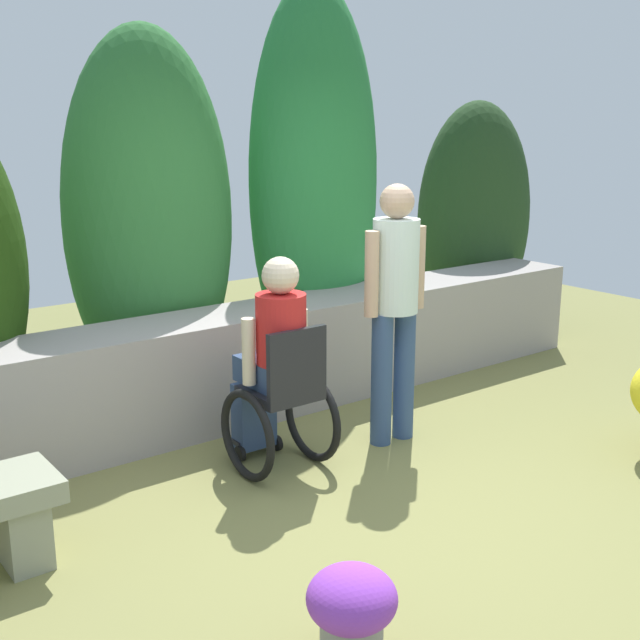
{
  "coord_description": "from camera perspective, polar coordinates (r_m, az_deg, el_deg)",
  "views": [
    {
      "loc": [
        -2.62,
        -2.99,
        2.11
      ],
      "look_at": [
        0.37,
        0.97,
        0.85
      ],
      "focal_mm": 44.99,
      "sensor_mm": 36.0,
      "label": 1
    }
  ],
  "objects": [
    {
      "name": "person_in_wheelchair",
      "position": [
        4.84,
        -3.11,
        -3.68
      ],
      "size": [
        0.53,
        0.66,
        1.33
      ],
      "rotation": [
        0.0,
        0.0,
        -0.13
      ],
      "color": "black",
      "rests_on": "ground"
    },
    {
      "name": "hedge_backdrop",
      "position": [
        5.93,
        -13.42,
        5.93
      ],
      "size": [
        8.15,
        1.14,
        3.17
      ],
      "color": "#29692E",
      "rests_on": "ground"
    },
    {
      "name": "flower_pot_purple_near",
      "position": [
        3.37,
        2.27,
        -19.83
      ],
      "size": [
        0.37,
        0.37,
        0.39
      ],
      "color": "gray",
      "rests_on": "ground"
    },
    {
      "name": "person_standing_companion",
      "position": [
        5.19,
        5.34,
        1.67
      ],
      "size": [
        0.49,
        0.3,
        1.71
      ],
      "rotation": [
        0.0,
        0.0,
        0.28
      ],
      "color": "#324A73",
      "rests_on": "ground"
    },
    {
      "name": "stone_retaining_wall",
      "position": [
        5.68,
        -7.73,
        -3.55
      ],
      "size": [
        7.09,
        0.58,
        0.78
      ],
      "primitive_type": "cube",
      "color": "#9A928E",
      "rests_on": "ground"
    },
    {
      "name": "ground_plane",
      "position": [
        4.5,
        3.81,
        -13.76
      ],
      "size": [
        12.1,
        12.1,
        0.0
      ],
      "primitive_type": "plane",
      "color": "olive"
    }
  ]
}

